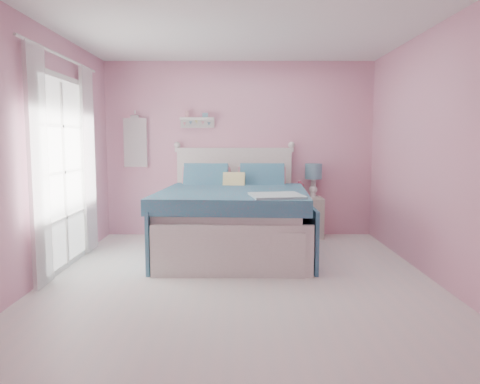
{
  "coord_description": "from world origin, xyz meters",
  "views": [
    {
      "loc": [
        0.0,
        -4.81,
        1.44
      ],
      "look_at": [
        0.01,
        1.2,
        0.77
      ],
      "focal_mm": 35.0,
      "sensor_mm": 36.0,
      "label": 1
    }
  ],
  "objects_px": {
    "bed": "(233,219)",
    "nightstand": "(308,217)",
    "table_lamp": "(313,174)",
    "vase": "(299,193)",
    "teacup": "(306,196)"
  },
  "relations": [
    {
      "from": "nightstand",
      "to": "teacup",
      "type": "xyz_separation_m",
      "value": [
        -0.06,
        -0.17,
        0.33
      ]
    },
    {
      "from": "bed",
      "to": "nightstand",
      "type": "relative_size",
      "value": 3.93
    },
    {
      "from": "table_lamp",
      "to": "vase",
      "type": "relative_size",
      "value": 3.48
    },
    {
      "from": "bed",
      "to": "nightstand",
      "type": "xyz_separation_m",
      "value": [
        1.1,
        0.92,
        -0.13
      ]
    },
    {
      "from": "vase",
      "to": "table_lamp",
      "type": "bearing_deg",
      "value": 20.5
    },
    {
      "from": "table_lamp",
      "to": "bed",
      "type": "bearing_deg",
      "value": -139.67
    },
    {
      "from": "nightstand",
      "to": "vase",
      "type": "distance_m",
      "value": 0.39
    },
    {
      "from": "vase",
      "to": "teacup",
      "type": "xyz_separation_m",
      "value": [
        0.08,
        -0.17,
        -0.03
      ]
    },
    {
      "from": "bed",
      "to": "teacup",
      "type": "xyz_separation_m",
      "value": [
        1.04,
        0.75,
        0.2
      ]
    },
    {
      "from": "bed",
      "to": "vase",
      "type": "distance_m",
      "value": 1.35
    },
    {
      "from": "teacup",
      "to": "nightstand",
      "type": "bearing_deg",
      "value": 71.19
    },
    {
      "from": "bed",
      "to": "nightstand",
      "type": "distance_m",
      "value": 1.44
    },
    {
      "from": "bed",
      "to": "table_lamp",
      "type": "xyz_separation_m",
      "value": [
        1.18,
        1.0,
        0.51
      ]
    },
    {
      "from": "table_lamp",
      "to": "vase",
      "type": "bearing_deg",
      "value": -159.5
    },
    {
      "from": "vase",
      "to": "nightstand",
      "type": "bearing_deg",
      "value": 0.06
    }
  ]
}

